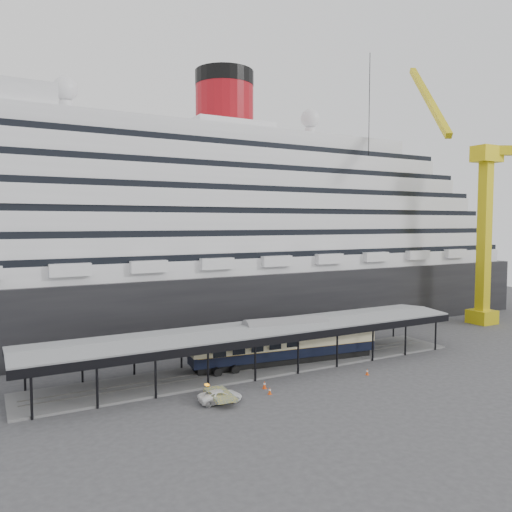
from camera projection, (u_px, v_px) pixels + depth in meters
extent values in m
plane|color=#39393C|center=(281.00, 379.00, 56.92)|extent=(200.00, 200.00, 0.00)
cube|color=black|center=(183.00, 299.00, 84.59)|extent=(130.00, 30.00, 10.00)
cylinder|color=maroon|center=(224.00, 110.00, 86.28)|extent=(10.00, 10.00, 9.00)
cylinder|color=black|center=(224.00, 79.00, 85.93)|extent=(10.10, 10.10, 2.50)
sphere|color=silver|center=(65.00, 89.00, 73.80)|extent=(3.60, 3.60, 3.60)
sphere|color=silver|center=(310.00, 119.00, 94.89)|extent=(3.60, 3.60, 3.60)
cube|color=slate|center=(260.00, 367.00, 61.29)|extent=(56.00, 8.00, 0.24)
cube|color=slate|center=(263.00, 367.00, 60.65)|extent=(54.00, 0.08, 0.10)
cube|color=slate|center=(257.00, 364.00, 61.91)|extent=(54.00, 0.08, 0.10)
cube|color=black|center=(279.00, 340.00, 57.06)|extent=(56.00, 0.18, 0.90)
cube|color=black|center=(243.00, 326.00, 64.94)|extent=(56.00, 0.18, 0.90)
cube|color=slate|center=(260.00, 327.00, 60.95)|extent=(56.00, 9.00, 0.24)
cube|color=gold|center=(482.00, 317.00, 88.59)|extent=(4.00, 4.00, 2.40)
cube|color=gold|center=(484.00, 237.00, 87.65)|extent=(1.80, 1.80, 26.00)
cube|color=gold|center=(487.00, 154.00, 86.70)|extent=(5.00, 3.20, 2.80)
cube|color=gold|center=(429.00, 99.00, 86.31)|extent=(11.42, 18.78, 16.80)
cube|color=gold|center=(507.00, 151.00, 86.58)|extent=(6.00, 4.39, 1.60)
cylinder|color=black|center=(368.00, 190.00, 87.57)|extent=(0.12, 0.12, 47.21)
imported|color=white|center=(220.00, 396.00, 49.66)|extent=(4.53, 2.35, 1.22)
cube|color=black|center=(285.00, 359.00, 63.02)|extent=(23.66, 5.33, 0.78)
cube|color=black|center=(285.00, 351.00, 62.96)|extent=(24.83, 5.90, 1.23)
cube|color=beige|center=(286.00, 341.00, 62.87)|extent=(24.83, 5.94, 1.46)
cube|color=black|center=(286.00, 333.00, 62.80)|extent=(24.83, 5.90, 0.45)
cube|color=#DB490C|center=(270.00, 394.00, 51.97)|extent=(0.49, 0.49, 0.03)
cone|color=#DB490C|center=(270.00, 391.00, 51.94)|extent=(0.41, 0.41, 0.73)
cylinder|color=white|center=(270.00, 390.00, 51.94)|extent=(0.23, 0.23, 0.14)
cube|color=#E2430C|center=(265.00, 388.00, 53.80)|extent=(0.46, 0.46, 0.03)
cone|color=#E2430C|center=(265.00, 385.00, 53.77)|extent=(0.39, 0.39, 0.82)
cylinder|color=white|center=(265.00, 384.00, 53.77)|extent=(0.26, 0.26, 0.16)
cube|color=#E54A0C|center=(367.00, 375.00, 58.58)|extent=(0.48, 0.48, 0.03)
cone|color=#E54A0C|center=(367.00, 372.00, 58.55)|extent=(0.40, 0.40, 0.72)
cylinder|color=white|center=(367.00, 371.00, 58.55)|extent=(0.23, 0.23, 0.14)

